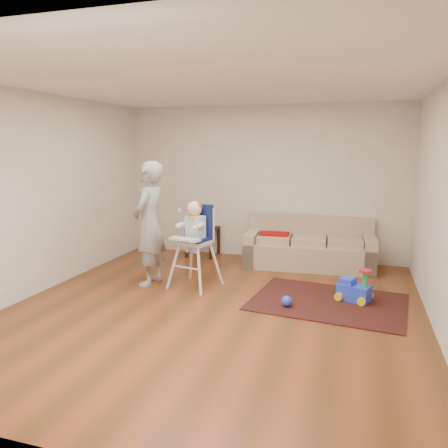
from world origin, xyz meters
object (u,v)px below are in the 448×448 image
(sofa, at_px, (309,243))
(toy_ball, at_px, (287,301))
(high_chair, at_px, (195,246))
(side_table, at_px, (203,242))
(adult, at_px, (149,224))
(ride_on_toy, at_px, (355,284))

(sofa, height_order, toy_ball, sofa)
(sofa, distance_m, high_chair, 2.12)
(side_table, relative_size, high_chair, 0.42)
(sofa, distance_m, adult, 2.70)
(high_chair, bearing_deg, ride_on_toy, 13.96)
(high_chair, bearing_deg, adult, -159.84)
(sofa, height_order, ride_on_toy, sofa)
(high_chair, relative_size, adult, 0.70)
(side_table, xyz_separation_m, ride_on_toy, (2.70, -1.71, -0.03))
(ride_on_toy, bearing_deg, sofa, 136.89)
(sofa, relative_size, ride_on_toy, 4.94)
(toy_ball, relative_size, high_chair, 0.11)
(ride_on_toy, relative_size, toy_ball, 3.17)
(high_chair, height_order, adult, adult)
(toy_ball, height_order, high_chair, high_chair)
(toy_ball, distance_m, adult, 2.24)
(adult, bearing_deg, side_table, 174.24)
(toy_ball, distance_m, high_chair, 1.55)
(sofa, relative_size, adult, 1.20)
(ride_on_toy, height_order, toy_ball, ride_on_toy)
(side_table, distance_m, toy_ball, 2.91)
(adult, bearing_deg, ride_on_toy, 91.16)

